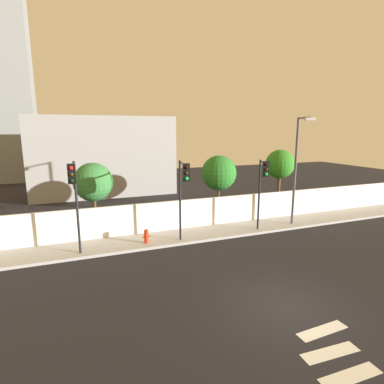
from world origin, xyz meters
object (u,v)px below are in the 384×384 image
Objects in this scene: traffic_light_right at (183,185)px; roadside_tree_midright at (280,165)px; street_lamp_curbside at (297,163)px; fire_hydrant at (146,235)px; roadside_tree_leftmost at (93,182)px; roadside_tree_midleft at (219,173)px; traffic_light_center at (74,189)px; traffic_light_left at (263,180)px.

traffic_light_right is 0.93× the size of roadside_tree_midright.
fire_hydrant is (-9.77, 0.16, -3.59)m from street_lamp_curbside.
fire_hydrant is 4.72m from roadside_tree_leftmost.
street_lamp_curbside reaches higher than roadside_tree_midleft.
roadside_tree_midright is at bearing 15.19° from traffic_light_center.
traffic_light_right is 10.02m from roadside_tree_midright.
traffic_light_center is 1.06× the size of roadside_tree_leftmost.
street_lamp_curbside is 3.49m from roadside_tree_midright.
traffic_light_center is 5.31m from traffic_light_right.
traffic_light_left is 0.96× the size of roadside_tree_midleft.
roadside_tree_midright is (4.01, 3.74, 0.38)m from traffic_light_left.
traffic_light_right is 0.65× the size of street_lamp_curbside.
traffic_light_center reaches higher than traffic_light_right.
traffic_light_right is (5.31, -0.18, -0.09)m from traffic_light_center.
traffic_light_left is at bearing -21.78° from roadside_tree_leftmost.
roadside_tree_midleft is at bearing 105.54° from traffic_light_left.
traffic_light_right is at bearing -173.91° from street_lamp_curbside.
roadside_tree_midleft reaches higher than roadside_tree_leftmost.
traffic_light_left is 0.63× the size of street_lamp_curbside.
street_lamp_curbside reaches higher than roadside_tree_leftmost.
street_lamp_curbside is (2.84, 0.48, 0.84)m from traffic_light_left.
traffic_light_right is 5.79m from roadside_tree_midleft.
street_lamp_curbside reaches higher than traffic_light_center.
roadside_tree_leftmost is at bearing 165.04° from street_lamp_curbside.
traffic_light_center is at bearing 178.01° from traffic_light_right.
fire_hydrant is 0.16× the size of roadside_tree_midright.
traffic_light_left is 3.88m from roadside_tree_midleft.
traffic_light_center reaches higher than roadside_tree_midleft.
roadside_tree_midleft is 5.07m from roadside_tree_midright.
roadside_tree_midleft reaches higher than fire_hydrant.
roadside_tree_leftmost is (-2.42, 3.09, 2.62)m from fire_hydrant.
roadside_tree_midright is (5.05, 0.00, 0.38)m from roadside_tree_midleft.
roadside_tree_leftmost is (-9.35, 3.74, -0.13)m from traffic_light_left.
roadside_tree_midleft is at bearing 0.00° from roadside_tree_leftmost.
traffic_light_left is at bearing -170.42° from street_lamp_curbside.
traffic_light_right reaches higher than roadside_tree_leftmost.
roadside_tree_midleft is at bearing 139.98° from street_lamp_curbside.
traffic_light_left is 5.50m from roadside_tree_midright.
traffic_light_center reaches higher than traffic_light_left.
roadside_tree_midright is at bearing 15.78° from fire_hydrant.
traffic_light_right reaches higher than roadside_tree_midleft.
roadside_tree_midleft is at bearing 45.14° from traffic_light_right.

